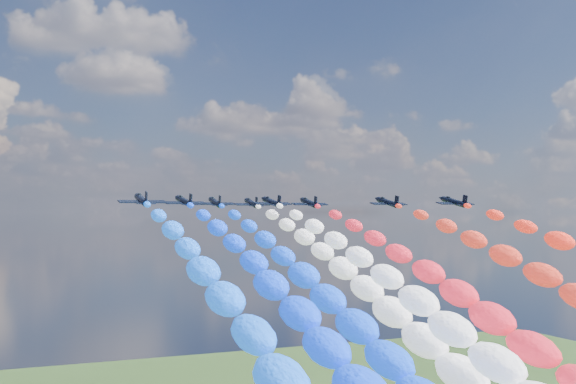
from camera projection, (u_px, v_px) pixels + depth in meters
name	position (u px, v px, depth m)	size (l,w,h in m)	color
jet_0	(142.00, 200.00, 125.42)	(8.12, 10.89, 2.40)	black
trail_0	(267.00, 381.00, 70.14)	(6.16, 116.17, 41.52)	#145DFD
jet_1	(184.00, 201.00, 140.94)	(8.12, 10.89, 2.40)	black
trail_1	(314.00, 350.00, 85.66)	(6.16, 116.17, 41.52)	#0C3CFC
jet_2	(215.00, 202.00, 156.33)	(8.12, 10.89, 2.40)	black
trail_2	(342.00, 329.00, 101.06)	(6.16, 116.17, 41.52)	#0E43F2
jet_3	(272.00, 202.00, 153.67)	(8.12, 10.89, 2.40)	black
trail_3	(434.00, 333.00, 98.40)	(6.16, 116.17, 41.52)	white
jet_4	(251.00, 203.00, 170.28)	(8.12, 10.89, 2.40)	black
trail_4	(380.00, 315.00, 115.00)	(6.16, 116.17, 41.52)	white
jet_5	(309.00, 203.00, 163.13)	(8.12, 10.89, 2.40)	black
trail_5	(476.00, 322.00, 107.86)	(6.16, 116.17, 41.52)	red
jet_6	(387.00, 202.00, 157.25)	(8.12, 10.89, 2.40)	black
jet_7	(454.00, 202.00, 151.39)	(8.12, 10.89, 2.40)	black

